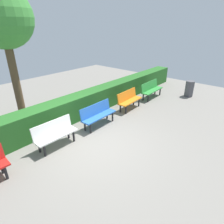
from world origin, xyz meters
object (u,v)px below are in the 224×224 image
object	(u,v)px
bench_green	(151,89)
bench_orange	(129,99)
bench_blue	(98,114)
trash_bin	(189,89)
tree_near	(2,19)
bench_white	(55,133)

from	to	relation	value
bench_green	bench_orange	world-z (taller)	same
bench_green	bench_blue	distance (m)	4.08
trash_bin	tree_near	bearing A→B (deg)	-32.00
bench_blue	trash_bin	size ratio (longest dim) A/B	1.82
bench_green	trash_bin	world-z (taller)	bench_green
bench_blue	bench_white	world-z (taller)	same
bench_blue	tree_near	world-z (taller)	tree_near
bench_white	tree_near	size ratio (longest dim) A/B	0.28
bench_orange	trash_bin	distance (m)	3.86
bench_blue	bench_white	xyz separation A→B (m)	(1.90, -0.05, -0.00)
bench_green	bench_orange	xyz separation A→B (m)	(2.01, -0.01, -0.00)
trash_bin	bench_orange	bearing A→B (deg)	-22.63
bench_orange	bench_white	distance (m)	3.98
bench_green	bench_white	distance (m)	5.98
bench_orange	bench_blue	distance (m)	2.08
bench_orange	bench_green	bearing A→B (deg)	177.32
tree_near	trash_bin	xyz separation A→B (m)	(-7.19, 4.49, -3.36)
bench_green	bench_white	world-z (taller)	same
bench_white	bench_blue	bearing A→B (deg)	179.76
trash_bin	bench_green	bearing A→B (deg)	-43.55
bench_blue	bench_white	size ratio (longest dim) A/B	1.12
bench_green	bench_orange	bearing A→B (deg)	-1.72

